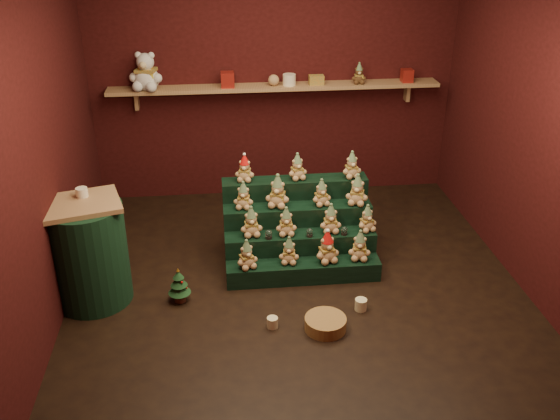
{
  "coord_description": "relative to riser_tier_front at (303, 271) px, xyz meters",
  "views": [
    {
      "loc": [
        -0.65,
        -4.74,
        3.13
      ],
      "look_at": [
        -0.12,
        0.25,
        0.62
      ],
      "focal_mm": 40.0,
      "sensor_mm": 36.0,
      "label": 1
    }
  ],
  "objects": [
    {
      "name": "shelf_plush_ball",
      "position": [
        -0.09,
        1.81,
        1.29
      ],
      "size": [
        0.12,
        0.12,
        0.12
      ],
      "primitive_type": "sphere",
      "color": "tan",
      "rests_on": "back_shelf"
    },
    {
      "name": "right_wall",
      "position": [
        1.98,
        -0.04,
        1.31
      ],
      "size": [
        0.1,
        4.0,
        2.8
      ],
      "primitive_type": "cube",
      "color": "black",
      "rests_on": "ground"
    },
    {
      "name": "teddy_5",
      "position": [
        -0.13,
        0.22,
        0.4
      ],
      "size": [
        0.19,
        0.17,
        0.27
      ],
      "primitive_type": null,
      "rotation": [
        0.0,
        0.0,
        0.01
      ],
      "color": "tan",
      "rests_on": "riser_tier_midfront"
    },
    {
      "name": "snow_globe_a",
      "position": [
        -0.3,
        0.16,
        0.31
      ],
      "size": [
        0.07,
        0.07,
        0.09
      ],
      "color": "black",
      "rests_on": "riser_tier_midfront"
    },
    {
      "name": "teddy_10",
      "position": [
        0.22,
        0.44,
        0.58
      ],
      "size": [
        0.21,
        0.2,
        0.25
      ],
      "primitive_type": null,
      "rotation": [
        0.0,
        0.0,
        0.24
      ],
      "color": "tan",
      "rests_on": "riser_tier_midback"
    },
    {
      "name": "ground",
      "position": [
        -0.07,
        -0.04,
        -0.09
      ],
      "size": [
        4.0,
        4.0,
        0.0
      ],
      "primitive_type": "plane",
      "color": "black",
      "rests_on": "ground"
    },
    {
      "name": "front_wall",
      "position": [
        -0.07,
        -2.09,
        1.31
      ],
      "size": [
        4.0,
        0.1,
        2.8
      ],
      "primitive_type": "cube",
      "color": "black",
      "rests_on": "ground"
    },
    {
      "name": "mini_christmas_tree",
      "position": [
        -1.11,
        -0.22,
        0.07
      ],
      "size": [
        0.2,
        0.2,
        0.33
      ],
      "rotation": [
        0.0,
        0.0,
        0.07
      ],
      "color": "#4D281B",
      "rests_on": "ground"
    },
    {
      "name": "snow_globe_b",
      "position": [
        0.08,
        0.16,
        0.31
      ],
      "size": [
        0.06,
        0.06,
        0.08
      ],
      "color": "black",
      "rests_on": "riser_tier_midfront"
    },
    {
      "name": "gift_tin_red_a",
      "position": [
        -0.58,
        1.81,
        1.31
      ],
      "size": [
        0.14,
        0.14,
        0.16
      ],
      "primitive_type": "cube",
      "color": "maroon",
      "rests_on": "back_shelf"
    },
    {
      "name": "side_table",
      "position": [
        -1.85,
        -0.1,
        0.37
      ],
      "size": [
        0.73,
        0.65,
        0.94
      ],
      "rotation": [
        0.0,
        0.0,
        0.27
      ],
      "color": "#AA7C55",
      "rests_on": "ground"
    },
    {
      "name": "teddy_11",
      "position": [
        0.56,
        0.42,
        0.6
      ],
      "size": [
        0.26,
        0.25,
        0.29
      ],
      "primitive_type": null,
      "rotation": [
        0.0,
        0.0,
        -0.35
      ],
      "color": "tan",
      "rests_on": "riser_tier_midback"
    },
    {
      "name": "mug_right",
      "position": [
        0.42,
        -0.51,
        -0.04
      ],
      "size": [
        0.1,
        0.1,
        0.1
      ],
      "primitive_type": "cylinder",
      "color": "beige",
      "rests_on": "ground"
    },
    {
      "name": "teddy_13",
      "position": [
        0.02,
        0.66,
        0.76
      ],
      "size": [
        0.22,
        0.2,
        0.25
      ],
      "primitive_type": null,
      "rotation": [
        0.0,
        0.0,
        0.26
      ],
      "color": "tan",
      "rests_on": "riser_tier_back"
    },
    {
      "name": "table_ornament",
      "position": [
        -1.85,
        -0.0,
        0.89
      ],
      "size": [
        0.1,
        0.1,
        0.08
      ],
      "primitive_type": "cylinder",
      "color": "beige",
      "rests_on": "side_table"
    },
    {
      "name": "scarf_gift_box",
      "position": [
        0.38,
        1.81,
        1.28
      ],
      "size": [
        0.16,
        0.1,
        0.1
      ],
      "primitive_type": "cube",
      "color": "#C86F1C",
      "rests_on": "back_shelf"
    },
    {
      "name": "teddy_6",
      "position": [
        0.28,
        0.23,
        0.41
      ],
      "size": [
        0.2,
        0.18,
        0.28
      ],
      "primitive_type": null,
      "rotation": [
        0.0,
        0.0,
        -0.01
      ],
      "color": "tan",
      "rests_on": "riser_tier_midfront"
    },
    {
      "name": "teddy_0",
      "position": [
        -0.51,
        -0.02,
        0.22
      ],
      "size": [
        0.24,
        0.23,
        0.27
      ],
      "primitive_type": null,
      "rotation": [
        0.0,
        0.0,
        0.36
      ],
      "color": "tan",
      "rests_on": "riser_tier_front"
    },
    {
      "name": "teddy_9",
      "position": [
        -0.19,
        0.45,
        0.61
      ],
      "size": [
        0.27,
        0.26,
        0.31
      ],
      "primitive_type": null,
      "rotation": [
        0.0,
        0.0,
        -0.3
      ],
      "color": "tan",
      "rests_on": "riser_tier_midback"
    },
    {
      "name": "teddy_12",
      "position": [
        -0.48,
        0.67,
        0.76
      ],
      "size": [
        0.22,
        0.2,
        0.26
      ],
      "primitive_type": null,
      "rotation": [
        0.0,
        0.0,
        -0.22
      ],
      "color": "tan",
      "rests_on": "riser_tier_back"
    },
    {
      "name": "gift_tin_red_b",
      "position": [
        1.38,
        1.81,
        1.3
      ],
      "size": [
        0.12,
        0.12,
        0.14
      ],
      "primitive_type": "cube",
      "color": "maroon",
      "rests_on": "back_shelf"
    },
    {
      "name": "teddy_2",
      "position": [
        0.21,
        0.01,
        0.24
      ],
      "size": [
        0.26,
        0.24,
        0.3
      ],
      "primitive_type": null,
      "rotation": [
        0.0,
        0.0,
        0.25
      ],
      "color": "tan",
      "rests_on": "riser_tier_front"
    },
    {
      "name": "white_bear",
      "position": [
        -1.43,
        1.8,
        1.48
      ],
      "size": [
        0.41,
        0.39,
        0.5
      ],
      "primitive_type": null,
      "rotation": [
        0.0,
        0.0,
        -0.21
      ],
      "color": "white",
      "rests_on": "back_shelf"
    },
    {
      "name": "teddy_8",
      "position": [
        -0.51,
        0.45,
        0.58
      ],
      "size": [
        0.21,
        0.2,
        0.26
      ],
      "primitive_type": null,
      "rotation": [
        0.0,
        0.0,
        -0.18
      ],
      "color": "tan",
      "rests_on": "riser_tier_midback"
    },
    {
      "name": "mug_left",
      "position": [
        -0.35,
        -0.67,
        -0.04
      ],
      "size": [
        0.09,
        0.09,
        0.09
      ],
      "primitive_type": "cylinder",
      "color": "beige",
      "rests_on": "ground"
    },
    {
      "name": "teddy_3",
      "position": [
        0.51,
        0.02,
        0.23
      ],
      "size": [
        0.23,
        0.22,
        0.28
      ],
      "primitive_type": null,
      "rotation": [
        0.0,
        0.0,
        -0.19
      ],
      "color": "tan",
      "rests_on": "riser_tier_front"
    },
    {
      "name": "snow_globe_c",
      "position": [
        0.4,
        0.16,
        0.31
      ],
      "size": [
        0.06,
        0.06,
        0.08
      ],
      "color": "black",
      "rests_on": "riser_tier_midfront"
    },
    {
      "name": "teddy_14",
      "position": [
        0.55,
        0.64,
        0.76
      ],
      "size": [
        0.21,
        0.19,
        0.26
      ],
      "primitive_type": null,
      "rotation": [
        0.0,
        0.0,
        0.14
      ],
      "color": "tan",
      "rests_on": "riser_tier_back"
    },
    {
      "name": "riser_tier_back",
      "position": [
        0.0,
        0.66,
        0.27
      ],
      "size": [
        1.4,
        0.22,
        0.72
      ],
      "primitive_type": "cube",
      "color": "black",
      "rests_on": "ground"
    },
    {
      "name": "left_wall",
      "position": [
        -2.12,
        -0.04,
        1.31
      ],
      "size": [
        0.1,
        4.0,
        2.8
      ],
      "primitive_type": "cube",
      "color": "black",
      "rests_on": "ground"
    },
    {
      "name": "wicker_basket",
      "position": [
        0.08,
        -0.74,
        -0.04
      ],
      "size": [
        0.4,
        0.4,
        0.11
      ],
      "primitive_type": "cylinder",
      "rotation": [
        0.0,
        0.0,
        0.19
      ],
      "color": "#9D753F",
      "rests_on": "ground"
    },
    {
      "name": "riser_tier_midfront",
      "position": [
        0.0,
        0.22,
        0.09
      ],
      "size": [
        1.4,
        0.22,
        0.36
      ],
      "primitive_type": "cube",
      "color": "black",
      "rests_on": "ground"
    },
    {
      "name": "riser_tier_midback",
      "position": [
        0.0,
        0.44,
        0.18
      ],
      "size": [
        1.4,
        0.22,
        0.54
      ],
      "primitive_type": "cube",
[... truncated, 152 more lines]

